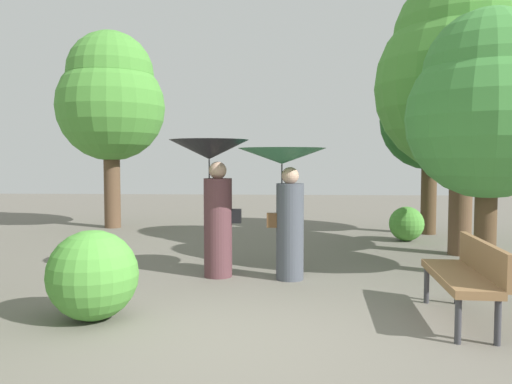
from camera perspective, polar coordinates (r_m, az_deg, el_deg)
ground_plane at (r=5.02m, az=-2.19°, el=-15.67°), size 40.00×40.00×0.00m
person_left at (r=7.27m, az=-4.79°, el=1.27°), size 1.12×1.12×1.94m
person_right at (r=7.08m, az=3.23°, el=0.83°), size 1.21×1.21×1.82m
park_bench at (r=5.72m, az=22.30°, el=-8.23°), size 0.57×1.53×0.83m
tree_near_left at (r=13.15m, az=-15.79°, el=10.06°), size 2.60×2.60×4.76m
tree_near_right at (r=9.74m, az=21.99°, el=12.26°), size 3.01×3.01×4.91m
tree_mid_right at (r=7.96m, az=24.35°, el=8.85°), size 2.26×2.26×3.75m
tree_far_back at (r=12.16m, az=18.74°, el=8.51°), size 2.20×2.20×4.10m
bush_path_left at (r=10.99m, az=16.32°, el=-3.40°), size 0.71×0.71×0.71m
bush_path_right at (r=5.63m, az=-17.62°, el=-8.76°), size 0.93×0.93×0.93m
path_marker_post at (r=5.75m, az=-16.20°, el=-10.37°), size 0.12×0.12×0.56m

